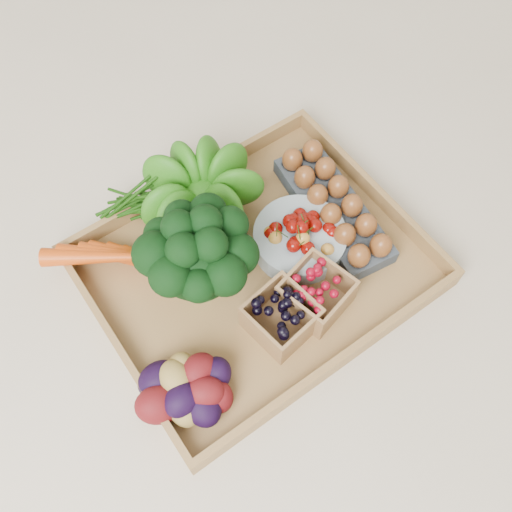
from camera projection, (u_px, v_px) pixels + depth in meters
ground at (256, 272)px, 1.02m from camera, size 4.00×4.00×0.00m
tray at (256, 270)px, 1.01m from camera, size 0.55×0.45×0.01m
carrots at (149, 261)px, 0.98m from camera, size 0.22×0.16×0.05m
lettuce at (204, 190)px, 1.00m from camera, size 0.14×0.14×0.14m
broccoli at (200, 268)px, 0.92m from camera, size 0.19×0.19×0.15m
cherry_bowl at (299, 240)px, 1.01m from camera, size 0.16×0.16×0.04m
egg_carton at (333, 210)px, 1.04m from camera, size 0.13×0.29×0.03m
potatoes at (190, 384)px, 0.86m from camera, size 0.16×0.16×0.09m
punnet_blackberry at (281, 317)px, 0.92m from camera, size 0.11×0.11×0.07m
punnet_raspberry at (316, 293)px, 0.94m from camera, size 0.12×0.12×0.07m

